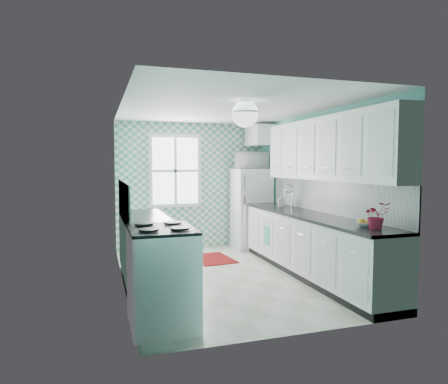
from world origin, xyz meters
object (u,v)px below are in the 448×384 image
object	(u,v)px
fruit_bowl	(366,224)
potted_plant	(377,216)
ceiling_light	(245,114)
fridge	(251,208)
sink	(284,208)
microwave	(251,161)
stove	(162,275)

from	to	relation	value
fruit_bowl	potted_plant	size ratio (longest dim) A/B	0.78
ceiling_light	fridge	distance (m)	3.20
sink	fruit_bowl	world-z (taller)	sink
sink	potted_plant	size ratio (longest dim) A/B	1.69
fruit_bowl	microwave	xyz separation A→B (m)	(-0.09, 3.46, 0.78)
ceiling_light	potted_plant	distance (m)	2.02
fridge	microwave	bearing A→B (deg)	57.81
stove	microwave	world-z (taller)	microwave
sink	microwave	world-z (taller)	microwave
potted_plant	microwave	xyz separation A→B (m)	(-0.09, 3.65, 0.66)
microwave	fridge	bearing A→B (deg)	55.46
fruit_bowl	stove	bearing A→B (deg)	176.77
sink	stove	bearing A→B (deg)	-135.75
sink	potted_plant	xyz separation A→B (m)	(-0.00, -2.36, 0.16)
fridge	stove	bearing A→B (deg)	-121.19
stove	fruit_bowl	distance (m)	2.44
microwave	sink	bearing A→B (deg)	95.45
fridge	sink	bearing A→B (deg)	-82.19
potted_plant	microwave	bearing A→B (deg)	91.41
potted_plant	fridge	bearing A→B (deg)	91.42
stove	potted_plant	xyz separation A→B (m)	(2.40, -0.32, 0.57)
stove	microwave	distance (m)	4.23
sink	fruit_bowl	bearing A→B (deg)	-86.20
fridge	fruit_bowl	size ratio (longest dim) A/B	6.52
fridge	potted_plant	bearing A→B (deg)	-84.98
fridge	fruit_bowl	bearing A→B (deg)	-84.91
fridge	microwave	xyz separation A→B (m)	(0.00, 0.00, 0.96)
stove	potted_plant	bearing A→B (deg)	-9.40
ceiling_light	sink	xyz separation A→B (m)	(1.20, 1.30, -1.39)
fruit_bowl	potted_plant	world-z (taller)	potted_plant
fruit_bowl	microwave	bearing A→B (deg)	91.49
stove	potted_plant	distance (m)	2.49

